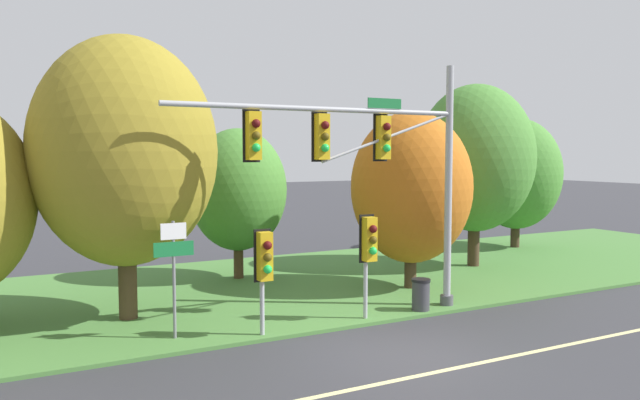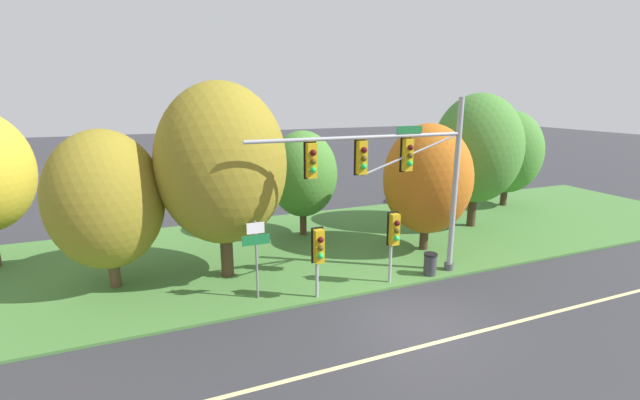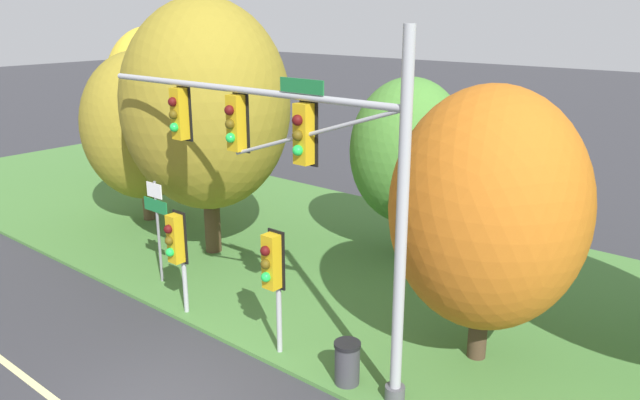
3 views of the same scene
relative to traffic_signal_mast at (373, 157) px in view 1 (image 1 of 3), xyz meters
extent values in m
plane|color=#333338|center=(-0.82, -3.09, -4.62)|extent=(160.00, 160.00, 0.00)
cube|color=beige|center=(-0.82, -4.29, -4.61)|extent=(36.00, 0.16, 0.01)
cube|color=#477A38|center=(-0.82, 5.16, -4.57)|extent=(48.00, 11.50, 0.10)
cylinder|color=#9EA0A5|center=(2.72, 0.01, -0.92)|extent=(0.22, 0.22, 7.20)
cylinder|color=#4C4C51|center=(2.72, 0.01, -4.37)|extent=(0.40, 0.40, 0.30)
cylinder|color=#9EA0A5|center=(-1.60, 0.01, 1.27)|extent=(8.64, 0.14, 0.14)
cylinder|color=#9EA0A5|center=(0.56, 0.01, 0.57)|extent=(4.34, 0.08, 1.48)
cube|color=gold|center=(0.36, 0.01, 0.54)|extent=(0.34, 0.28, 1.22)
cube|color=black|center=(0.36, 0.17, 0.54)|extent=(0.46, 0.04, 1.34)
sphere|color=#4C0C0C|center=(0.36, -0.17, 0.84)|extent=(0.22, 0.22, 0.22)
sphere|color=#51420C|center=(0.36, -0.17, 0.54)|extent=(0.22, 0.22, 0.22)
sphere|color=green|center=(0.36, -0.17, 0.24)|extent=(0.22, 0.22, 0.22)
cube|color=gold|center=(-1.60, 0.01, 0.54)|extent=(0.34, 0.28, 1.22)
cube|color=black|center=(-1.60, 0.17, 0.54)|extent=(0.46, 0.04, 1.34)
sphere|color=#4C0C0C|center=(-1.60, -0.17, 0.84)|extent=(0.22, 0.22, 0.22)
sphere|color=#51420C|center=(-1.60, -0.17, 0.54)|extent=(0.22, 0.22, 0.22)
sphere|color=green|center=(-1.60, -0.17, 0.24)|extent=(0.22, 0.22, 0.22)
cube|color=gold|center=(-3.56, 0.01, 0.54)|extent=(0.34, 0.28, 1.22)
cube|color=black|center=(-3.56, 0.17, 0.54)|extent=(0.46, 0.04, 1.34)
sphere|color=#4C0C0C|center=(-3.56, -0.17, 0.84)|extent=(0.22, 0.22, 0.22)
sphere|color=#51420C|center=(-3.56, -0.17, 0.54)|extent=(0.22, 0.22, 0.22)
sphere|color=green|center=(-3.56, -0.17, 0.24)|extent=(0.22, 0.22, 0.22)
cube|color=#196B33|center=(0.36, -0.04, 1.49)|extent=(1.10, 0.04, 0.28)
cylinder|color=#9EA0A5|center=(-0.29, -0.13, -3.11)|extent=(0.12, 0.12, 2.82)
cube|color=gold|center=(-0.29, -0.33, -2.26)|extent=(0.34, 0.28, 1.22)
cube|color=black|center=(-0.29, -0.17, -2.26)|extent=(0.46, 0.04, 1.34)
sphere|color=#4C0C0C|center=(-0.29, -0.51, -1.96)|extent=(0.22, 0.22, 0.22)
sphere|color=#51420C|center=(-0.29, -0.51, -2.26)|extent=(0.22, 0.22, 0.22)
sphere|color=green|center=(-0.29, -0.51, -2.56)|extent=(0.22, 0.22, 0.22)
cylinder|color=#9EA0A5|center=(-3.46, -0.25, -3.21)|extent=(0.12, 0.12, 2.61)
cube|color=gold|center=(-3.46, -0.45, -2.47)|extent=(0.34, 0.28, 1.22)
cube|color=black|center=(-3.46, -0.29, -2.47)|extent=(0.46, 0.04, 1.34)
sphere|color=#4C0C0C|center=(-3.46, -0.62, -2.17)|extent=(0.22, 0.22, 0.22)
sphere|color=#51420C|center=(-3.46, -0.62, -2.47)|extent=(0.22, 0.22, 0.22)
sphere|color=green|center=(-3.46, -0.62, -2.77)|extent=(0.22, 0.22, 0.22)
cylinder|color=slate|center=(-5.51, 0.50, -3.04)|extent=(0.08, 0.08, 2.95)
cube|color=white|center=(-5.51, 0.47, -1.82)|extent=(0.64, 0.03, 0.40)
cube|color=#197238|center=(-5.51, 0.47, -2.26)|extent=(1.00, 0.03, 0.36)
cylinder|color=#4C3823|center=(-6.16, 2.99, -2.88)|extent=(0.51, 0.51, 3.27)
ellipsoid|color=olive|center=(-6.16, 2.99, 0.15)|extent=(5.06, 5.06, 6.33)
cylinder|color=#4C3823|center=(-1.43, 6.85, -3.37)|extent=(0.36, 0.36, 2.30)
ellipsoid|color=#478433|center=(-1.43, 6.85, -1.23)|extent=(3.59, 3.59, 4.49)
cylinder|color=#423021|center=(3.22, 2.54, -3.36)|extent=(0.41, 0.41, 2.32)
ellipsoid|color=#B76019|center=(3.22, 2.54, -1.06)|extent=(4.13, 4.13, 5.17)
cylinder|color=#423021|center=(8.00, 4.72, -2.97)|extent=(0.48, 0.48, 3.10)
ellipsoid|color=#478433|center=(8.00, 4.72, -0.10)|extent=(4.78, 4.78, 5.97)
cylinder|color=#423021|center=(13.30, 7.65, -3.31)|extent=(0.43, 0.43, 2.42)
ellipsoid|color=#478433|center=(13.30, 7.65, -0.91)|extent=(4.31, 4.31, 5.39)
cylinder|color=#38383D|center=(1.63, -0.14, -4.09)|extent=(0.52, 0.52, 0.85)
cylinder|color=black|center=(1.63, -0.14, -3.63)|extent=(0.56, 0.56, 0.08)
camera|label=1|loc=(-9.49, -14.69, 0.11)|focal=35.00mm
camera|label=2|loc=(-8.82, -13.75, 2.75)|focal=24.00mm
camera|label=3|loc=(8.43, -9.14, 2.91)|focal=35.00mm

